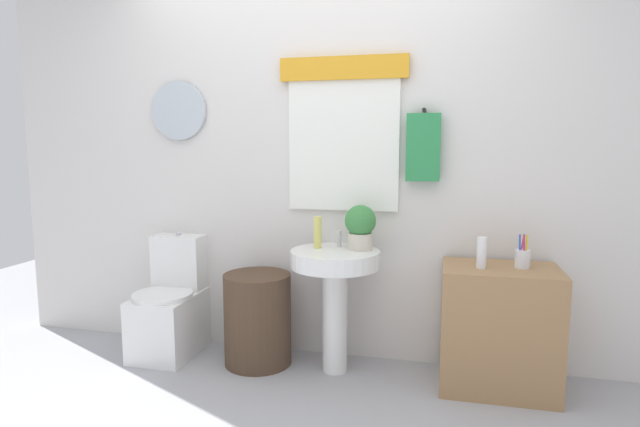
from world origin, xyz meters
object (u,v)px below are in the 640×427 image
soap_bottle (318,232)px  potted_plant (360,226)px  toilet (171,309)px  toothbrush_cup (523,258)px  wooden_cabinet (498,328)px  lotion_bottle (482,253)px  pedestal_sink (335,280)px  laundry_hamper (258,319)px

soap_bottle → potted_plant: (0.26, 0.01, 0.05)m
toilet → toothbrush_cup: 2.21m
toilet → potted_plant: potted_plant is taller
toothbrush_cup → wooden_cabinet: bearing=-169.8°
lotion_bottle → toothbrush_cup: size_ratio=0.93×
pedestal_sink → toilet: bearing=178.2°
lotion_bottle → toothbrush_cup: toothbrush_cup is taller
potted_plant → laundry_hamper: bearing=-174.6°
laundry_hamper → pedestal_sink: 0.57m
potted_plant → toothbrush_cup: (0.91, -0.04, -0.14)m
pedestal_sink → soap_bottle: 0.30m
wooden_cabinet → lotion_bottle: 0.45m
potted_plant → toothbrush_cup: 0.92m
pedestal_sink → lotion_bottle: size_ratio=4.35×
pedestal_sink → wooden_cabinet: size_ratio=1.07×
laundry_hamper → pedestal_sink: bearing=-0.0°
wooden_cabinet → soap_bottle: size_ratio=3.62×
laundry_hamper → potted_plant: bearing=5.4°
potted_plant → lotion_bottle: 0.70m
laundry_hamper → toothbrush_cup: size_ratio=3.10×
laundry_hamper → wooden_cabinet: size_ratio=0.82×
wooden_cabinet → toothbrush_cup: 0.42m
lotion_bottle → potted_plant: bearing=171.7°
pedestal_sink → soap_bottle: (-0.12, 0.05, 0.27)m
laundry_hamper → lotion_bottle: bearing=-1.7°
pedestal_sink → potted_plant: bearing=23.2°
soap_bottle → laundry_hamper: bearing=-172.4°
lotion_bottle → toilet: bearing=177.8°
laundry_hamper → toothbrush_cup: toothbrush_cup is taller
toilet → laundry_hamper: 0.62m
soap_bottle → toothbrush_cup: size_ratio=1.04×
toilet → potted_plant: 1.39m
soap_bottle → lotion_bottle: bearing=-5.4°
toothbrush_cup → soap_bottle: bearing=178.5°
pedestal_sink → wooden_cabinet: pedestal_sink is taller
laundry_hamper → soap_bottle: (0.38, 0.05, 0.56)m
laundry_hamper → potted_plant: size_ratio=2.13×
pedestal_sink → potted_plant: (0.14, 0.06, 0.32)m
toothbrush_cup → potted_plant: bearing=177.5°
toilet → soap_bottle: soap_bottle is taller
toilet → pedestal_sink: size_ratio=1.05×
toilet → wooden_cabinet: toilet is taller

